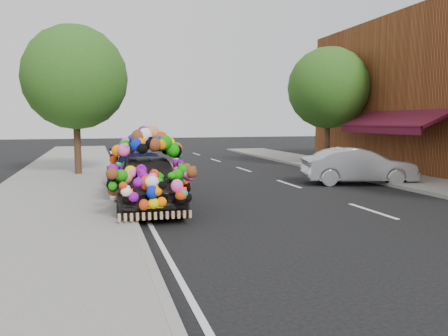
{
  "coord_description": "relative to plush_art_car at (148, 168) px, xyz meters",
  "views": [
    {
      "loc": [
        -3.12,
        -9.39,
        2.29
      ],
      "look_at": [
        -0.28,
        0.18,
        1.21
      ],
      "focal_mm": 35.0,
      "sensor_mm": 36.0,
      "label": 1
    }
  ],
  "objects": [
    {
      "name": "sidewalk",
      "position": [
        -2.5,
        -2.0,
        -1.0
      ],
      "size": [
        4.0,
        60.0,
        0.12
      ],
      "primitive_type": "cube",
      "color": "gray",
      "rests_on": "ground"
    },
    {
      "name": "footpath_far",
      "position": [
        10.0,
        1.0,
        -1.0
      ],
      "size": [
        3.0,
        40.0,
        0.12
      ],
      "primitive_type": "cube",
      "color": "gray",
      "rests_on": "ground"
    },
    {
      "name": "navy_sedan",
      "position": [
        0.0,
        2.5,
        -0.38
      ],
      "size": [
        1.97,
        4.68,
        1.35
      ],
      "primitive_type": "imported",
      "rotation": [
        0.0,
        0.0,
        0.02
      ],
      "color": "black",
      "rests_on": "ground"
    },
    {
      "name": "kerb",
      "position": [
        -0.55,
        -2.0,
        -0.99
      ],
      "size": [
        0.15,
        60.0,
        0.13
      ],
      "primitive_type": "cube",
      "color": "gray",
      "rests_on": "ground"
    },
    {
      "name": "tree_far_b",
      "position": [
        9.8,
        8.0,
        2.83
      ],
      "size": [
        4.0,
        4.0,
        5.9
      ],
      "color": "#332114",
      "rests_on": "ground"
    },
    {
      "name": "tree_near_sidewalk",
      "position": [
        -2.0,
        7.5,
        2.96
      ],
      "size": [
        4.2,
        4.2,
        6.13
      ],
      "color": "#332114",
      "rests_on": "ground"
    },
    {
      "name": "lane_markings",
      "position": [
        5.4,
        -2.0,
        -1.05
      ],
      "size": [
        6.0,
        50.0,
        0.01
      ],
      "primitive_type": null,
      "color": "silver",
      "rests_on": "ground"
    },
    {
      "name": "plush_art_car",
      "position": [
        0.0,
        0.0,
        0.0
      ],
      "size": [
        2.27,
        4.48,
        2.07
      ],
      "rotation": [
        0.0,
        0.0,
        -0.05
      ],
      "color": "black",
      "rests_on": "ground"
    },
    {
      "name": "ground",
      "position": [
        1.8,
        -2.0,
        -1.06
      ],
      "size": [
        100.0,
        100.0,
        0.0
      ],
      "primitive_type": "plane",
      "color": "black",
      "rests_on": "ground"
    },
    {
      "name": "silver_hatchback",
      "position": [
        7.85,
        2.34,
        -0.4
      ],
      "size": [
        4.23,
        2.39,
        1.32
      ],
      "primitive_type": "imported",
      "rotation": [
        0.0,
        0.0,
        1.31
      ],
      "color": "#A5A8AD",
      "rests_on": "ground"
    }
  ]
}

